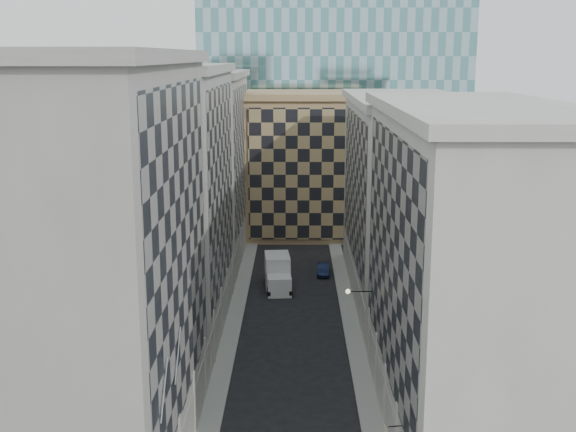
{
  "coord_description": "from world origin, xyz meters",
  "views": [
    {
      "loc": [
        0.28,
        -27.31,
        23.37
      ],
      "look_at": [
        -0.17,
        14.35,
        14.1
      ],
      "focal_mm": 45.0,
      "sensor_mm": 36.0,
      "label": 1
    }
  ],
  "objects": [
    {
      "name": "bldg_right_b",
      "position": [
        10.89,
        42.0,
        9.85
      ],
      "size": [
        10.8,
        28.8,
        19.7
      ],
      "color": "#B0ABA1",
      "rests_on": "ground"
    },
    {
      "name": "sidewalk_east",
      "position": [
        5.25,
        30.0,
        0.07
      ],
      "size": [
        1.5,
        100.0,
        0.15
      ],
      "primitive_type": "cube",
      "color": "gray",
      "rests_on": "ground"
    },
    {
      "name": "flagpoles_left",
      "position": [
        -5.9,
        6.0,
        8.0
      ],
      "size": [
        0.1,
        6.33,
        2.33
      ],
      "color": "gray",
      "rests_on": "ground"
    },
    {
      "name": "tan_block",
      "position": [
        2.0,
        67.9,
        9.44
      ],
      "size": [
        16.8,
        14.8,
        18.8
      ],
      "color": "tan",
      "rests_on": "ground"
    },
    {
      "name": "box_truck",
      "position": [
        -1.53,
        43.56,
        1.45
      ],
      "size": [
        2.98,
        6.27,
        3.34
      ],
      "rotation": [
        0.0,
        0.0,
        0.09
      ],
      "color": "silver",
      "rests_on": "ground"
    },
    {
      "name": "bldg_left_c",
      "position": [
        -10.88,
        55.0,
        10.83
      ],
      "size": [
        10.8,
        22.8,
        21.7
      ],
      "color": "gray",
      "rests_on": "ground"
    },
    {
      "name": "bldg_left_b",
      "position": [
        -10.88,
        33.0,
        11.32
      ],
      "size": [
        10.8,
        22.8,
        22.7
      ],
      "color": "#98958D",
      "rests_on": "ground"
    },
    {
      "name": "sidewalk_west",
      "position": [
        -5.25,
        30.0,
        0.07
      ],
      "size": [
        1.5,
        100.0,
        0.15
      ],
      "primitive_type": "cube",
      "color": "gray",
      "rests_on": "ground"
    },
    {
      "name": "bracket_lamp",
      "position": [
        4.38,
        24.0,
        6.2
      ],
      "size": [
        1.98,
        0.36,
        0.36
      ],
      "color": "black",
      "rests_on": "ground"
    },
    {
      "name": "dark_car",
      "position": [
        3.31,
        48.34,
        0.61
      ],
      "size": [
        1.44,
        3.78,
        1.23
      ],
      "primitive_type": "imported",
      "rotation": [
        0.0,
        0.0,
        -0.04
      ],
      "color": "#0F1939",
      "rests_on": "ground"
    },
    {
      "name": "church_tower",
      "position": [
        0.0,
        82.0,
        26.95
      ],
      "size": [
        7.2,
        7.2,
        51.5
      ],
      "color": "#2F2B25",
      "rests_on": "ground"
    },
    {
      "name": "bldg_right_a",
      "position": [
        10.88,
        15.0,
        10.32
      ],
      "size": [
        10.8,
        26.8,
        20.7
      ],
      "color": "#B0ABA1",
      "rests_on": "ground"
    },
    {
      "name": "shop_sign",
      "position": [
        5.12,
        7.63,
        3.84
      ],
      "size": [
        0.99,
        0.67,
        0.75
      ],
      "rotation": [
        0.0,
        0.0,
        0.14
      ],
      "color": "black",
      "rests_on": "ground"
    },
    {
      "name": "bldg_left_a",
      "position": [
        -10.88,
        11.0,
        11.82
      ],
      "size": [
        10.8,
        22.8,
        23.7
      ],
      "color": "gray",
      "rests_on": "ground"
    }
  ]
}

